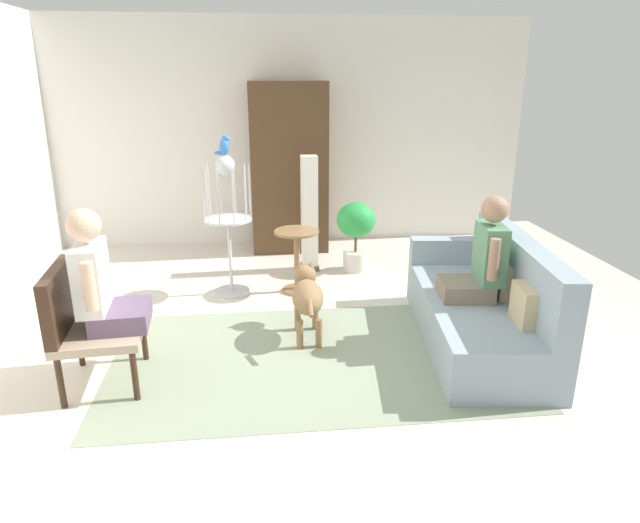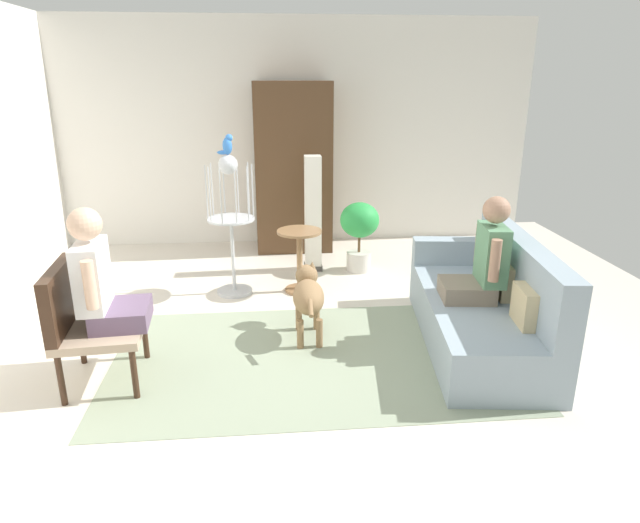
# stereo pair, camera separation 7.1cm
# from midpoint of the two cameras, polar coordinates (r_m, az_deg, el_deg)

# --- Properties ---
(ground_plane) EXTENTS (7.56, 7.56, 0.00)m
(ground_plane) POSITION_cam_midpoint_polar(r_m,az_deg,el_deg) (4.60, -1.09, -8.90)
(ground_plane) COLOR beige
(back_wall) EXTENTS (6.34, 0.12, 2.83)m
(back_wall) POSITION_cam_midpoint_polar(r_m,az_deg,el_deg) (7.31, -3.12, 13.07)
(back_wall) COLOR silver
(back_wall) RESTS_ON ground
(area_rug) EXTENTS (3.15, 1.91, 0.01)m
(area_rug) POSITION_cam_midpoint_polar(r_m,az_deg,el_deg) (4.44, -0.19, -9.88)
(area_rug) COLOR gray
(area_rug) RESTS_ON ground
(couch) EXTENTS (1.05, 2.05, 0.90)m
(couch) POSITION_cam_midpoint_polar(r_m,az_deg,el_deg) (4.78, 17.08, -4.55)
(couch) COLOR #8EA0AD
(couch) RESTS_ON ground
(armchair) EXTENTS (0.63, 0.73, 0.89)m
(armchair) POSITION_cam_midpoint_polar(r_m,az_deg,el_deg) (4.23, -22.88, -5.19)
(armchair) COLOR #382316
(armchair) RESTS_ON ground
(person_on_couch) EXTENTS (0.51, 0.53, 0.84)m
(person_on_couch) POSITION_cam_midpoint_polar(r_m,az_deg,el_deg) (4.59, 17.01, 0.18)
(person_on_couch) COLOR #7C6E5E
(person_on_armchair) EXTENTS (0.49, 0.58, 0.86)m
(person_on_armchair) POSITION_cam_midpoint_polar(r_m,az_deg,el_deg) (4.11, -21.28, -1.79)
(person_on_armchair) COLOR #68526D
(round_end_table) EXTENTS (0.45, 0.45, 0.65)m
(round_end_table) POSITION_cam_midpoint_polar(r_m,az_deg,el_deg) (5.62, -1.76, 0.67)
(round_end_table) COLOR olive
(round_end_table) RESTS_ON ground
(dog) EXTENTS (0.27, 0.82, 0.59)m
(dog) POSITION_cam_midpoint_polar(r_m,az_deg,el_deg) (4.65, -0.79, -3.46)
(dog) COLOR olive
(dog) RESTS_ON ground
(bird_cage_stand) EXTENTS (0.47, 0.47, 1.41)m
(bird_cage_stand) POSITION_cam_midpoint_polar(r_m,az_deg,el_deg) (5.52, -8.83, 4.57)
(bird_cage_stand) COLOR silver
(bird_cage_stand) RESTS_ON ground
(parrot) EXTENTS (0.17, 0.10, 0.19)m
(parrot) POSITION_cam_midpoint_polar(r_m,az_deg,el_deg) (5.40, -9.17, 11.80)
(parrot) COLOR blue
(parrot) RESTS_ON bird_cage_stand
(potted_plant) EXTENTS (0.44, 0.44, 0.79)m
(potted_plant) POSITION_cam_midpoint_polar(r_m,az_deg,el_deg) (6.21, 4.43, 3.50)
(potted_plant) COLOR beige
(potted_plant) RESTS_ON ground
(column_lamp) EXTENTS (0.20, 0.20, 1.30)m
(column_lamp) POSITION_cam_midpoint_polar(r_m,az_deg,el_deg) (6.20, -0.41, 4.84)
(column_lamp) COLOR #4C4742
(column_lamp) RESTS_ON ground
(armoire_cabinet) EXTENTS (0.94, 0.56, 2.07)m
(armoire_cabinet) POSITION_cam_midpoint_polar(r_m,az_deg,el_deg) (6.96, -2.49, 9.62)
(armoire_cabinet) COLOR #4C331E
(armoire_cabinet) RESTS_ON ground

